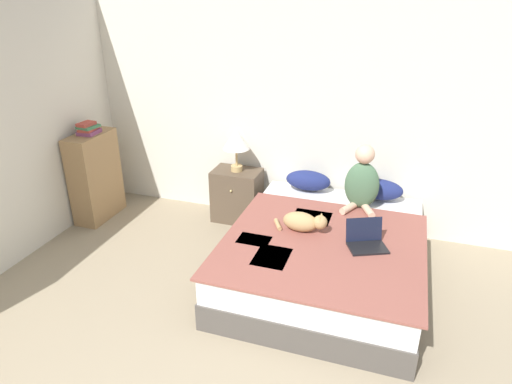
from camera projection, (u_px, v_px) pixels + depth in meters
name	position (u px, v px, depth m)	size (l,w,h in m)	color
wall_back	(312.00, 115.00, 4.95)	(6.14, 0.05, 2.55)	beige
bed	(325.00, 256.00, 4.28)	(1.74, 2.12, 0.50)	#4C4742
pillow_near	(308.00, 180.00, 5.02)	(0.49, 0.27, 0.21)	navy
pillow_far	(379.00, 189.00, 4.80)	(0.49, 0.27, 0.21)	navy
person_sitting	(362.00, 182.00, 4.53)	(0.35, 0.34, 0.67)	#476B4C
cat_tabby	(303.00, 222.00, 4.16)	(0.52, 0.20, 0.20)	tan
laptop_open	(366.00, 241.00, 3.94)	(0.40, 0.37, 0.23)	black
nightstand	(237.00, 195.00, 5.35)	(0.55, 0.39, 0.62)	brown
table_lamp	(236.00, 140.00, 5.07)	(0.30, 0.30, 0.50)	tan
bookshelf	(95.00, 176.00, 5.34)	(0.29, 0.63, 1.04)	#99754C
book_stack_top	(88.00, 129.00, 5.10)	(0.21, 0.25, 0.13)	#844270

